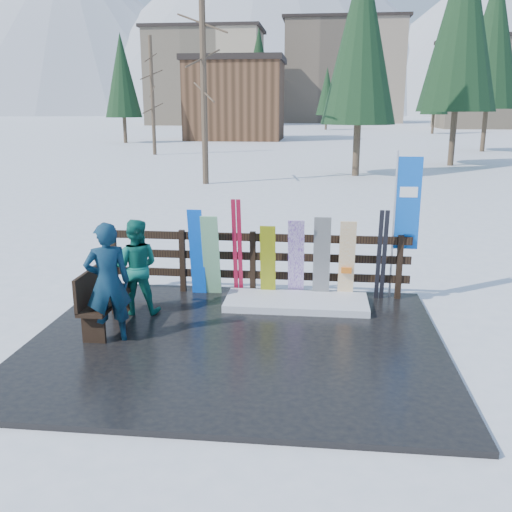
# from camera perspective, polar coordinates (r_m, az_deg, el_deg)

# --- Properties ---
(ground) EXTENTS (700.00, 700.00, 0.00)m
(ground) POSITION_cam_1_polar(r_m,az_deg,el_deg) (8.47, -2.04, -8.89)
(ground) COLOR white
(ground) RESTS_ON ground
(deck) EXTENTS (6.00, 5.00, 0.08)m
(deck) POSITION_cam_1_polar(r_m,az_deg,el_deg) (8.46, -2.05, -8.65)
(deck) COLOR black
(deck) RESTS_ON ground
(fence) EXTENTS (5.60, 0.10, 1.15)m
(fence) POSITION_cam_1_polar(r_m,az_deg,el_deg) (10.30, -0.32, -0.24)
(fence) COLOR black
(fence) RESTS_ON deck
(snow_patch) EXTENTS (2.43, 1.00, 0.12)m
(snow_patch) POSITION_cam_1_polar(r_m,az_deg,el_deg) (9.84, 4.05, -4.64)
(snow_patch) COLOR white
(snow_patch) RESTS_ON deck
(bench) EXTENTS (0.41, 1.50, 0.97)m
(bench) POSITION_cam_1_polar(r_m,az_deg,el_deg) (9.05, -15.07, -3.82)
(bench) COLOR black
(bench) RESTS_ON deck
(snowboard_0) EXTENTS (0.26, 0.31, 1.60)m
(snowboard_0) POSITION_cam_1_polar(r_m,az_deg,el_deg) (10.21, -5.93, 0.36)
(snowboard_0) COLOR blue
(snowboard_0) RESTS_ON deck
(snowboard_1) EXTENTS (0.30, 0.35, 1.49)m
(snowboard_1) POSITION_cam_1_polar(r_m,az_deg,el_deg) (10.17, -4.52, 0.03)
(snowboard_1) COLOR silver
(snowboard_1) RESTS_ON deck
(snowboard_2) EXTENTS (0.27, 0.23, 1.33)m
(snowboard_2) POSITION_cam_1_polar(r_m,az_deg,el_deg) (10.05, 1.19, -0.58)
(snowboard_2) COLOR #F5FF0E
(snowboard_2) RESTS_ON deck
(snowboard_3) EXTENTS (0.28, 0.45, 1.46)m
(snowboard_3) POSITION_cam_1_polar(r_m,az_deg,el_deg) (10.01, 4.02, -0.30)
(snowboard_3) COLOR white
(snowboard_3) RESTS_ON deck
(snowboard_4) EXTENTS (0.29, 0.22, 1.50)m
(snowboard_4) POSITION_cam_1_polar(r_m,az_deg,el_deg) (10.00, 6.58, -0.25)
(snowboard_4) COLOR black
(snowboard_4) RESTS_ON deck
(snowboard_5) EXTENTS (0.28, 0.34, 1.45)m
(snowboard_5) POSITION_cam_1_polar(r_m,az_deg,el_deg) (10.02, 9.06, -0.46)
(snowboard_5) COLOR white
(snowboard_5) RESTS_ON deck
(ski_pair_a) EXTENTS (0.16, 0.33, 1.78)m
(ski_pair_a) POSITION_cam_1_polar(r_m,az_deg,el_deg) (10.13, -1.88, 0.85)
(ski_pair_a) COLOR #A91432
(ski_pair_a) RESTS_ON deck
(ski_pair_b) EXTENTS (0.17, 0.28, 1.63)m
(ski_pair_b) POSITION_cam_1_polar(r_m,az_deg,el_deg) (10.11, 12.45, 0.06)
(ski_pair_b) COLOR black
(ski_pair_b) RESTS_ON deck
(rental_flag) EXTENTS (0.45, 0.04, 2.60)m
(rental_flag) POSITION_cam_1_polar(r_m,az_deg,el_deg) (10.19, 14.63, 4.57)
(rental_flag) COLOR silver
(rental_flag) RESTS_ON deck
(person_front) EXTENTS (0.76, 0.66, 1.76)m
(person_front) POSITION_cam_1_polar(r_m,az_deg,el_deg) (8.40, -14.60, -2.60)
(person_front) COLOR #0F3B4D
(person_front) RESTS_ON deck
(person_back) EXTENTS (0.83, 0.68, 1.57)m
(person_back) POSITION_cam_1_polar(r_m,az_deg,el_deg) (9.50, -11.93, -1.05)
(person_back) COLOR #126757
(person_back) RESTS_ON deck
(resort_buildings) EXTENTS (73.00, 87.60, 22.60)m
(resort_buildings) POSITION_cam_1_polar(r_m,az_deg,el_deg) (123.26, 6.54, 17.52)
(resort_buildings) COLOR tan
(resort_buildings) RESTS_ON ground
(trees) EXTENTS (41.91, 68.76, 13.16)m
(trees) POSITION_cam_1_polar(r_m,az_deg,el_deg) (54.05, 10.46, 16.90)
(trees) COLOR #382B1E
(trees) RESTS_ON ground
(mountains) EXTENTS (520.00, 260.00, 120.00)m
(mountains) POSITION_cam_1_polar(r_m,az_deg,el_deg) (339.54, 4.62, 22.50)
(mountains) COLOR white
(mountains) RESTS_ON ground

